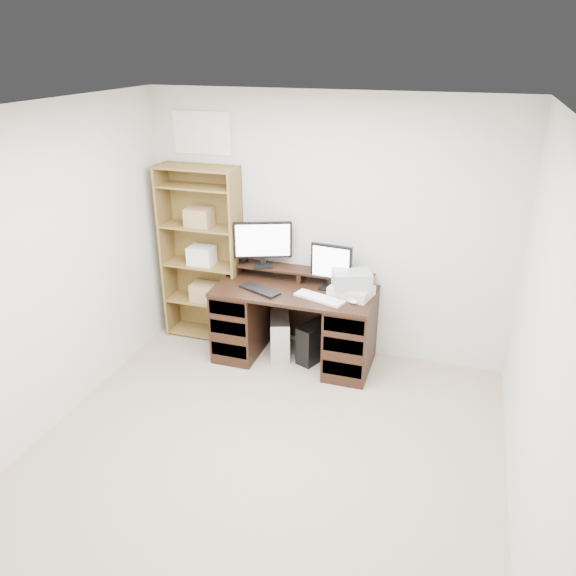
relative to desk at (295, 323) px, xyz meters
The scene contains 14 objects.
room 1.86m from the desk, 83.19° to the right, with size 3.54×4.04×2.54m.
desk is the anchor object (origin of this frame).
riser_shelf 0.50m from the desk, 90.00° to the left, with size 1.40×0.22×0.12m.
monitor_wide 0.84m from the desk, 154.20° to the left, with size 0.53×0.23×0.44m.
monitor_small 0.68m from the desk, 21.40° to the left, with size 0.39×0.16×0.43m.
speaker 0.88m from the desk, 159.69° to the left, with size 0.08×0.08×0.20m, color black.
keyboard_black 0.50m from the desk, 154.30° to the right, with size 0.41×0.14×0.02m, color black.
keyboard_white 0.49m from the desk, 28.15° to the right, with size 0.47×0.14×0.02m, color white.
mouse 0.71m from the desk, 13.48° to the right, with size 0.09×0.06×0.03m, color white.
printer 0.67m from the desk, ahead, with size 0.37×0.28×0.09m, color beige.
basket 0.75m from the desk, ahead, with size 0.34×0.24×0.15m, color #8F9498.
tower_silver 0.25m from the desk, 167.32° to the left, with size 0.18×0.41×0.41m, color silver.
tower_black 0.28m from the desk, 14.87° to the left, with size 0.31×0.42×0.39m.
bookshelf 1.19m from the desk, 168.47° to the left, with size 0.80×0.30×1.80m.
Camera 1 is at (1.21, -2.94, 2.88)m, focal length 35.00 mm.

